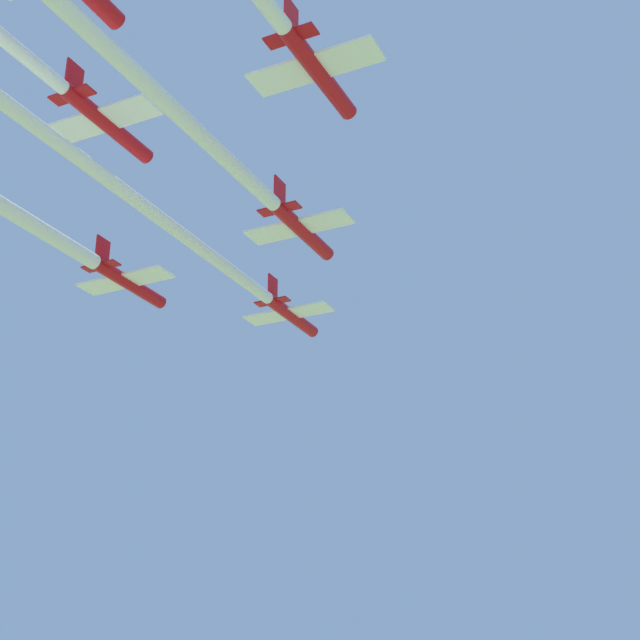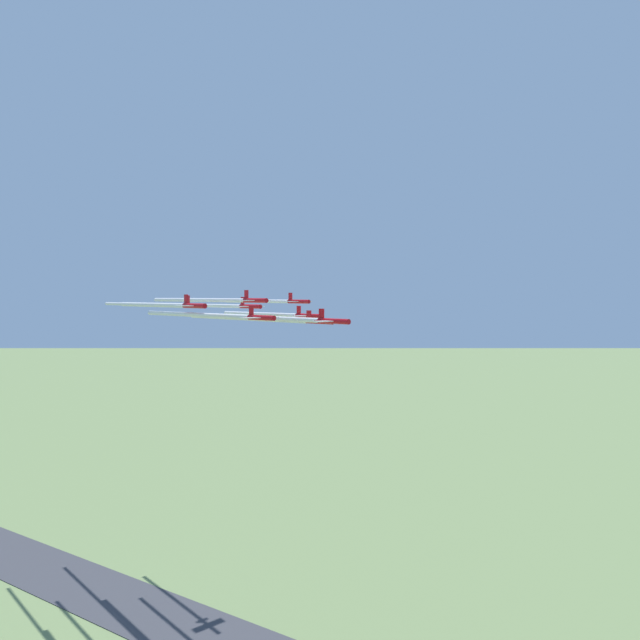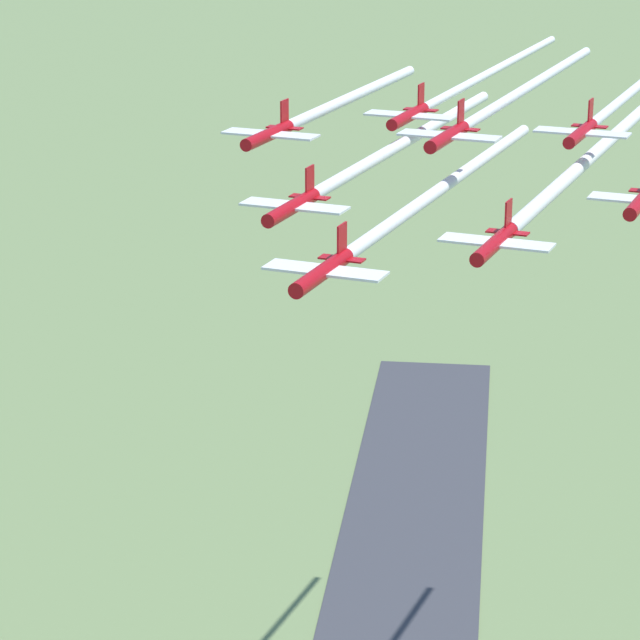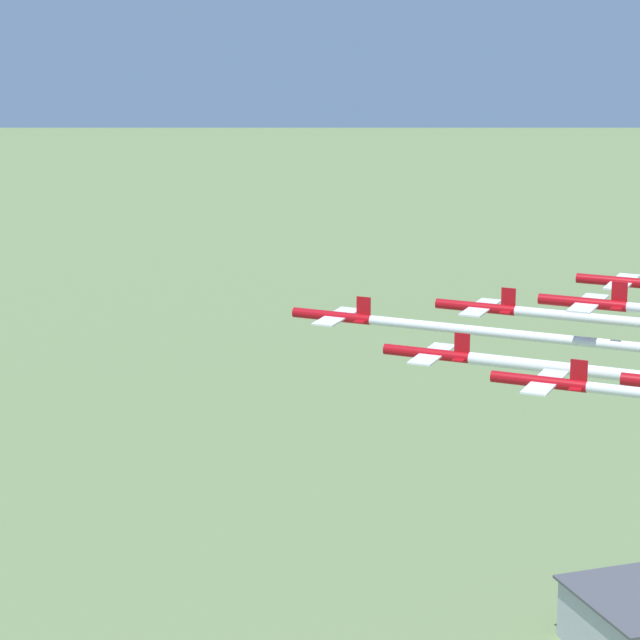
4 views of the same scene
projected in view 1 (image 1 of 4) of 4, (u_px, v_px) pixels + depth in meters
The scene contains 6 objects.
jet_0 at pixel (290, 314), 83.74m from camera, with size 8.07×7.97×3.08m.
jet_1 at pixel (127, 281), 75.13m from camera, with size 8.07×7.97×3.08m.
jet_2 at pixel (300, 228), 68.98m from camera, with size 8.07×7.97×3.08m.
jet_4 at pixel (105, 121), 62.01m from camera, with size 8.07×7.97×3.08m.
jet_5 at pixel (316, 69), 54.96m from camera, with size 8.07×7.97×3.08m.
smoke_trail_0 at pixel (92, 168), 59.80m from camera, with size 36.90×33.71×1.04m.
Camera 1 is at (106.08, -15.52, 45.97)m, focal length 50.00 mm.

